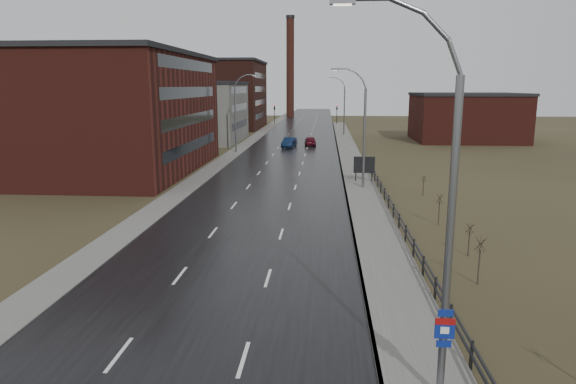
# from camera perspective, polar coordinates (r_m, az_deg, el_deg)

# --- Properties ---
(road) EXTENTS (14.00, 300.00, 0.06)m
(road) POSITION_cam_1_polar(r_m,az_deg,el_deg) (73.51, 0.12, 4.14)
(road) COLOR black
(road) RESTS_ON ground
(sidewalk_right) EXTENTS (3.20, 180.00, 0.18)m
(sidewalk_right) POSITION_cam_1_polar(r_m,az_deg,el_deg) (48.78, 8.15, 0.22)
(sidewalk_right) COLOR #595651
(sidewalk_right) RESTS_ON ground
(curb_right) EXTENTS (0.16, 180.00, 0.18)m
(curb_right) POSITION_cam_1_polar(r_m,az_deg,el_deg) (48.69, 6.37, 0.24)
(curb_right) COLOR slate
(curb_right) RESTS_ON ground
(sidewalk_left) EXTENTS (2.40, 260.00, 0.12)m
(sidewalk_left) POSITION_cam_1_polar(r_m,az_deg,el_deg) (74.53, -6.20, 4.20)
(sidewalk_left) COLOR #595651
(sidewalk_left) RESTS_ON ground
(warehouse_near) EXTENTS (22.44, 28.56, 13.50)m
(warehouse_near) POSITION_cam_1_polar(r_m,az_deg,el_deg) (63.40, -20.41, 8.32)
(warehouse_near) COLOR #471914
(warehouse_near) RESTS_ON ground
(warehouse_mid) EXTENTS (16.32, 20.40, 10.50)m
(warehouse_mid) POSITION_cam_1_polar(r_m,az_deg,el_deg) (93.70, -10.26, 8.81)
(warehouse_mid) COLOR slate
(warehouse_mid) RESTS_ON ground
(warehouse_far) EXTENTS (26.52, 24.48, 15.50)m
(warehouse_far) POSITION_cam_1_polar(r_m,az_deg,el_deg) (123.94, -9.12, 10.66)
(warehouse_far) COLOR #331611
(warehouse_far) RESTS_ON ground
(building_right) EXTENTS (18.36, 16.32, 8.50)m
(building_right) POSITION_cam_1_polar(r_m,az_deg,el_deg) (98.13, 19.20, 7.89)
(building_right) COLOR #471914
(building_right) RESTS_ON ground
(smokestack) EXTENTS (2.70, 2.70, 30.70)m
(smokestack) POSITION_cam_1_polar(r_m,az_deg,el_deg) (163.18, 0.25, 13.74)
(smokestack) COLOR #331611
(smokestack) RESTS_ON ground
(streetlight_main) EXTENTS (3.91, 0.29, 12.11)m
(streetlight_main) POSITION_cam_1_polar(r_m,az_deg,el_deg) (15.50, 16.52, -2.40)
(streetlight_main) COLOR slate
(streetlight_main) RESTS_ON ground
(streetlight_right_mid) EXTENTS (3.36, 0.28, 11.35)m
(streetlight_right_mid) POSITION_cam_1_polar(r_m,az_deg,el_deg) (48.96, 8.15, 7.06)
(streetlight_right_mid) COLOR slate
(streetlight_right_mid) RESTS_ON ground
(streetlight_left) EXTENTS (3.36, 0.28, 11.35)m
(streetlight_left) POSITION_cam_1_polar(r_m,az_deg,el_deg) (75.88, -5.65, 8.73)
(streetlight_left) COLOR slate
(streetlight_left) RESTS_ON ground
(streetlight_right_far) EXTENTS (3.36, 0.28, 11.35)m
(streetlight_right_far) POSITION_cam_1_polar(r_m,az_deg,el_deg) (102.82, 6.11, 9.49)
(streetlight_right_far) COLOR slate
(streetlight_right_far) RESTS_ON ground
(guardrail) EXTENTS (0.10, 53.05, 1.10)m
(guardrail) POSITION_cam_1_polar(r_m,az_deg,el_deg) (32.69, 13.14, -4.58)
(guardrail) COLOR black
(guardrail) RESTS_ON ground
(shrub_c) EXTENTS (0.58, 0.61, 2.45)m
(shrub_c) POSITION_cam_1_polar(r_m,az_deg,el_deg) (27.25, 20.49, -7.03)
(shrub_c) COLOR #382D23
(shrub_c) RESTS_ON ground
(shrub_d) EXTENTS (0.47, 0.49, 1.95)m
(shrub_d) POSITION_cam_1_polar(r_m,az_deg,el_deg) (31.56, 19.49, -4.93)
(shrub_d) COLOR #382D23
(shrub_d) RESTS_ON ground
(shrub_e) EXTENTS (0.54, 0.57, 2.27)m
(shrub_e) POSITION_cam_1_polar(r_m,az_deg,el_deg) (37.77, 16.45, -1.79)
(shrub_e) COLOR #382D23
(shrub_e) RESTS_ON ground
(shrub_f) EXTENTS (0.44, 0.47, 1.84)m
(shrub_f) POSITION_cam_1_polar(r_m,az_deg,el_deg) (47.65, 14.81, 0.76)
(shrub_f) COLOR #382D23
(shrub_f) RESTS_ON ground
(billboard) EXTENTS (2.13, 0.17, 2.73)m
(billboard) POSITION_cam_1_polar(r_m,az_deg,el_deg) (52.49, 8.46, 2.92)
(billboard) COLOR black
(billboard) RESTS_ON ground
(traffic_light_left) EXTENTS (0.58, 2.73, 5.30)m
(traffic_light_left) POSITION_cam_1_polar(r_m,az_deg,el_deg) (133.44, -1.52, 9.51)
(traffic_light_left) COLOR black
(traffic_light_left) RESTS_ON ground
(traffic_light_right) EXTENTS (0.58, 2.73, 5.30)m
(traffic_light_right) POSITION_cam_1_polar(r_m,az_deg,el_deg) (132.82, 5.46, 9.45)
(traffic_light_right) COLOR black
(traffic_light_right) RESTS_ON ground
(car_near) EXTENTS (2.33, 5.09, 1.62)m
(car_near) POSITION_cam_1_polar(r_m,az_deg,el_deg) (82.04, 0.15, 5.48)
(car_near) COLOR #0B1A38
(car_near) RESTS_ON ground
(car_far) EXTENTS (2.08, 4.64, 1.55)m
(car_far) POSITION_cam_1_polar(r_m,az_deg,el_deg) (85.09, 2.50, 5.67)
(car_far) COLOR #520D1A
(car_far) RESTS_ON ground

